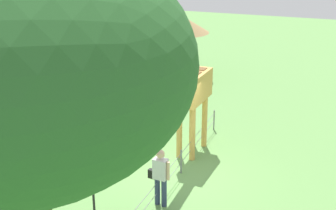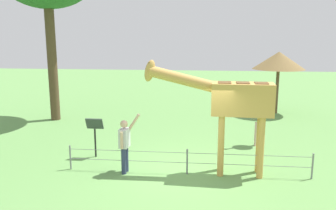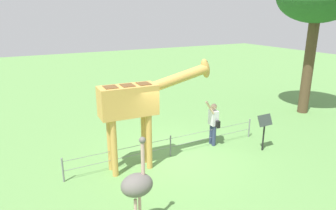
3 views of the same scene
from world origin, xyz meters
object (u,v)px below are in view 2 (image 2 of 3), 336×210
Objects in this scene: visitor at (125,143)px; shade_hut_far at (279,61)px; giraffe at (231,102)px; ostrich at (258,114)px; info_sign at (95,129)px.

visitor is 0.56× the size of shade_hut_far.
shade_hut_far reaches higher than visitor.
giraffe reaches higher than visitor.
shade_hut_far reaches higher than ostrich.
ostrich is (-4.21, -3.01, 0.27)m from visitor.
visitor is at bearing 55.29° from shade_hut_far.
info_sign is at bearing -12.56° from giraffe.
shade_hut_far is 2.39× the size of info_sign.
ostrich is 6.04m from shade_hut_far.
ostrich is 0.71× the size of shade_hut_far.
giraffe is 3.14m from ostrich.
giraffe is at bearing 167.44° from info_sign.
shade_hut_far reaches higher than info_sign.
giraffe is 2.81× the size of info_sign.
ostrich is (-1.19, -2.75, -0.94)m from giraffe.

